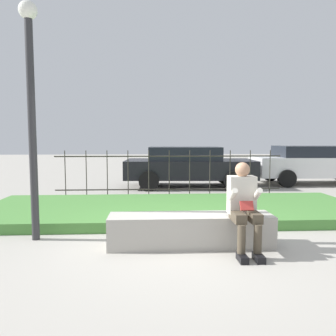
{
  "coord_description": "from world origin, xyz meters",
  "views": [
    {
      "loc": [
        -0.51,
        -4.79,
        1.61
      ],
      "look_at": [
        -0.14,
        1.95,
        1.01
      ],
      "focal_mm": 35.0,
      "sensor_mm": 36.0,
      "label": 1
    }
  ],
  "objects_px": {
    "stone_bench": "(191,232)",
    "person_seated_reader": "(244,203)",
    "car_parked_center": "(188,165)",
    "street_lamp": "(31,95)",
    "car_parked_right": "(315,163)"
  },
  "relations": [
    {
      "from": "car_parked_center",
      "to": "street_lamp",
      "type": "xyz_separation_m",
      "value": [
        -3.12,
        -5.66,
        1.56
      ]
    },
    {
      "from": "car_parked_right",
      "to": "street_lamp",
      "type": "relative_size",
      "value": 1.22
    },
    {
      "from": "person_seated_reader",
      "to": "car_parked_center",
      "type": "distance_m",
      "value": 6.41
    },
    {
      "from": "stone_bench",
      "to": "car_parked_center",
      "type": "height_order",
      "value": "car_parked_center"
    },
    {
      "from": "car_parked_center",
      "to": "street_lamp",
      "type": "relative_size",
      "value": 1.18
    },
    {
      "from": "person_seated_reader",
      "to": "street_lamp",
      "type": "xyz_separation_m",
      "value": [
        -3.15,
        0.76,
        1.59
      ]
    },
    {
      "from": "car_parked_center",
      "to": "street_lamp",
      "type": "bearing_deg",
      "value": -115.81
    },
    {
      "from": "stone_bench",
      "to": "car_parked_center",
      "type": "xyz_separation_m",
      "value": [
        0.68,
        6.1,
        0.52
      ]
    },
    {
      "from": "person_seated_reader",
      "to": "car_parked_right",
      "type": "height_order",
      "value": "car_parked_right"
    },
    {
      "from": "person_seated_reader",
      "to": "street_lamp",
      "type": "distance_m",
      "value": 3.61
    },
    {
      "from": "car_parked_center",
      "to": "street_lamp",
      "type": "distance_m",
      "value": 6.64
    },
    {
      "from": "person_seated_reader",
      "to": "stone_bench",
      "type": "bearing_deg",
      "value": 156.66
    },
    {
      "from": "car_parked_center",
      "to": "stone_bench",
      "type": "bearing_deg",
      "value": -93.27
    },
    {
      "from": "car_parked_center",
      "to": "street_lamp",
      "type": "height_order",
      "value": "street_lamp"
    },
    {
      "from": "stone_bench",
      "to": "person_seated_reader",
      "type": "height_order",
      "value": "person_seated_reader"
    }
  ]
}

